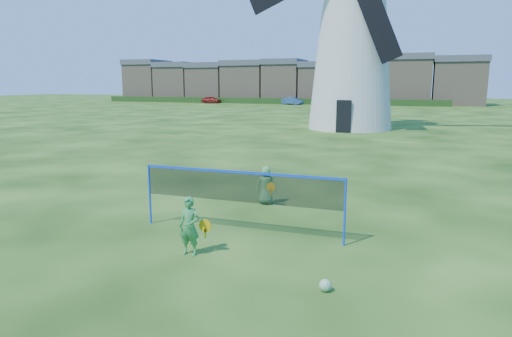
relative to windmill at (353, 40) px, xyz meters
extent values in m
plane|color=black|center=(1.08, -26.54, -6.83)|extent=(220.00, 220.00, 0.00)
cube|color=black|center=(0.00, -3.16, -5.64)|extent=(1.08, 0.13, 2.38)
cube|color=black|center=(0.00, -2.50, -1.43)|extent=(0.76, 0.13, 0.97)
cube|color=black|center=(0.00, -1.99, 2.03)|extent=(0.65, 0.13, 0.86)
cube|color=black|center=(1.67, -2.52, 1.83)|extent=(4.39, 0.11, 7.54)
cylinder|color=blue|center=(-1.39, -26.72, -6.06)|extent=(0.05, 0.05, 1.55)
cylinder|color=blue|center=(3.61, -26.72, -6.06)|extent=(0.05, 0.05, 1.55)
cube|color=black|center=(1.11, -26.72, -5.68)|extent=(5.00, 0.02, 0.70)
cube|color=blue|center=(1.11, -26.72, -5.31)|extent=(5.00, 0.02, 0.06)
imported|color=#398E47|center=(0.60, -28.35, -6.20)|extent=(0.47, 0.32, 1.26)
cylinder|color=#E1A60B|center=(0.88, -28.17, -6.22)|extent=(0.28, 0.02, 0.28)
cube|color=#E1A60B|center=(0.88, -28.17, -6.39)|extent=(0.03, 0.02, 0.20)
imported|color=#54A44F|center=(0.85, -23.90, -6.25)|extent=(0.63, 0.47, 1.16)
cylinder|color=#E1A60B|center=(1.07, -24.12, -6.24)|extent=(0.28, 0.02, 0.28)
cube|color=#E1A60B|center=(1.07, -24.12, -6.41)|extent=(0.03, 0.02, 0.20)
sphere|color=green|center=(3.65, -29.11, -6.72)|extent=(0.22, 0.22, 0.22)
cube|color=tan|center=(-47.56, 45.46, -3.26)|extent=(6.72, 8.00, 7.13)
cube|color=#4C4C54|center=(-47.56, 45.46, 0.80)|extent=(7.02, 8.40, 1.00)
cube|color=tan|center=(-40.54, 45.46, -3.55)|extent=(6.72, 8.00, 6.56)
cube|color=#4C4C54|center=(-40.54, 45.46, 0.23)|extent=(7.02, 8.40, 1.00)
cube|color=tan|center=(-33.41, 45.46, -3.64)|extent=(6.93, 8.00, 6.38)
cube|color=#4C4C54|center=(-33.41, 45.46, 0.05)|extent=(7.23, 8.40, 1.00)
cube|color=tan|center=(-25.78, 45.46, -3.50)|extent=(7.74, 8.00, 6.67)
cube|color=#4C4C54|center=(-25.78, 45.46, 0.34)|extent=(8.04, 8.40, 1.00)
cube|color=tan|center=(-18.36, 45.46, -3.43)|extent=(6.50, 8.00, 6.80)
cube|color=#4C4C54|center=(-18.36, 45.46, 0.47)|extent=(6.80, 8.40, 1.00)
cube|color=tan|center=(-11.49, 45.46, -3.72)|extent=(6.64, 8.00, 6.23)
cube|color=#4C4C54|center=(-11.49, 45.46, -0.10)|extent=(6.94, 8.40, 1.00)
cube|color=tan|center=(-4.17, 45.46, -3.65)|extent=(7.39, 8.00, 6.37)
cube|color=#4C4C54|center=(-4.17, 45.46, 0.04)|extent=(7.69, 8.40, 1.00)
cube|color=tan|center=(3.43, 45.46, -3.18)|extent=(7.23, 8.00, 7.30)
cube|color=#4C4C54|center=(3.43, 45.46, 0.97)|extent=(7.53, 8.40, 1.00)
cube|color=tan|center=(11.21, 45.46, -3.42)|extent=(7.72, 8.00, 6.82)
cube|color=#4C4C54|center=(11.21, 45.46, 0.49)|extent=(8.02, 8.40, 1.00)
cube|color=#193814|center=(-20.92, 39.46, -6.33)|extent=(62.00, 0.80, 1.00)
imported|color=maroon|center=(-29.76, 38.03, -6.21)|extent=(3.81, 1.90, 1.25)
imported|color=navy|center=(-14.64, 37.45, -6.22)|extent=(3.95, 2.48, 1.23)
camera|label=1|loc=(4.97, -36.51, -3.23)|focal=31.78mm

